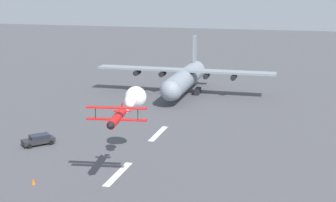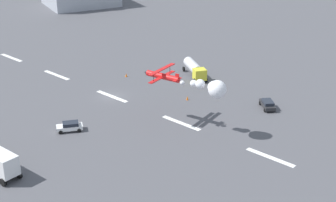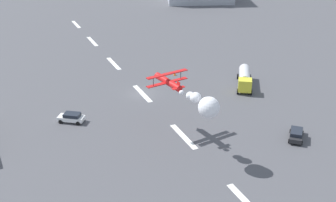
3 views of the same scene
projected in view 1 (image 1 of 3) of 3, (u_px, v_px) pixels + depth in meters
The scene contains 6 objects.
runway_stripe_4 at pixel (118, 174), 59.76m from camera, with size 8.00×0.90×0.01m, color white.
runway_stripe_5 at pixel (158, 134), 75.94m from camera, with size 8.00×0.90×0.01m, color white.
cargo_transport_plane at pixel (183, 79), 101.28m from camera, with size 25.71×37.26×11.31m.
stunt_biplane_red at pixel (131, 101), 62.26m from camera, with size 15.32×6.86×2.84m.
airport_staff_sedan at pixel (39, 139), 70.39m from camera, with size 4.53×4.33×1.52m.
traffic_cone_far at pixel (33, 181), 56.55m from camera, with size 0.44×0.44×0.75m, color orange.
Camera 1 is at (-35.28, -20.67, 22.36)m, focal length 52.77 mm.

